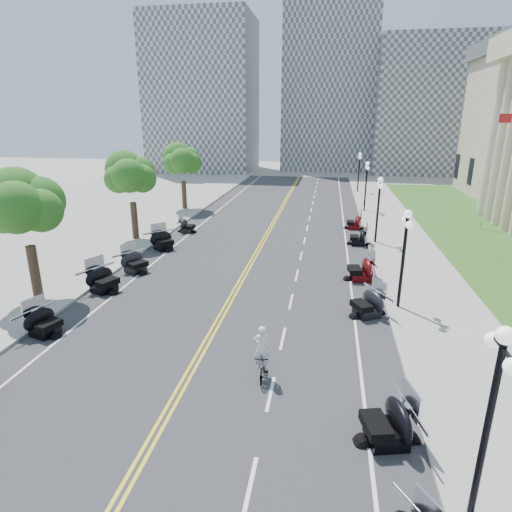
{
  "coord_description": "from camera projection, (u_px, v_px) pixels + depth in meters",
  "views": [
    {
      "loc": [
        4.82,
        -16.66,
        9.18
      ],
      "look_at": [
        1.11,
        5.31,
        2.0
      ],
      "focal_mm": 30.0,
      "sensor_mm": 36.0,
      "label": 1
    }
  ],
  "objects": [
    {
      "name": "ground",
      "position": [
        212.0,
        333.0,
        19.21
      ],
      "size": [
        160.0,
        160.0,
        0.0
      ],
      "primitive_type": "plane",
      "color": "gray"
    },
    {
      "name": "road",
      "position": [
        251.0,
        262.0,
        28.6
      ],
      "size": [
        16.0,
        90.0,
        0.01
      ],
      "primitive_type": "cube",
      "color": "#333335",
      "rests_on": "ground"
    },
    {
      "name": "centerline_yellow_a",
      "position": [
        249.0,
        262.0,
        28.62
      ],
      "size": [
        0.12,
        90.0,
        0.0
      ],
      "primitive_type": "cube",
      "color": "yellow",
      "rests_on": "road"
    },
    {
      "name": "centerline_yellow_b",
      "position": [
        253.0,
        262.0,
        28.58
      ],
      "size": [
        0.12,
        90.0,
        0.0
      ],
      "primitive_type": "cube",
      "color": "yellow",
      "rests_on": "road"
    },
    {
      "name": "edge_line_north",
      "position": [
        349.0,
        268.0,
        27.58
      ],
      "size": [
        0.12,
        90.0,
        0.0
      ],
      "primitive_type": "cube",
      "color": "white",
      "rests_on": "road"
    },
    {
      "name": "edge_line_south",
      "position": [
        160.0,
        257.0,
        29.61
      ],
      "size": [
        0.12,
        90.0,
        0.0
      ],
      "primitive_type": "cube",
      "color": "white",
      "rests_on": "road"
    },
    {
      "name": "lane_dash_4",
      "position": [
        250.0,
        486.0,
        11.2
      ],
      "size": [
        0.12,
        2.0,
        0.0
      ],
      "primitive_type": "cube",
      "color": "white",
      "rests_on": "road"
    },
    {
      "name": "lane_dash_5",
      "position": [
        271.0,
        393.0,
        14.95
      ],
      "size": [
        0.12,
        2.0,
        0.0
      ],
      "primitive_type": "cube",
      "color": "white",
      "rests_on": "road"
    },
    {
      "name": "lane_dash_6",
      "position": [
        283.0,
        338.0,
        18.7
      ],
      "size": [
        0.12,
        2.0,
        0.0
      ],
      "primitive_type": "cube",
      "color": "white",
      "rests_on": "road"
    },
    {
      "name": "lane_dash_7",
      "position": [
        291.0,
        302.0,
        22.46
      ],
      "size": [
        0.12,
        2.0,
        0.0
      ],
      "primitive_type": "cube",
      "color": "white",
      "rests_on": "road"
    },
    {
      "name": "lane_dash_8",
      "position": [
        297.0,
        275.0,
        26.21
      ],
      "size": [
        0.12,
        2.0,
        0.0
      ],
      "primitive_type": "cube",
      "color": "white",
      "rests_on": "road"
    },
    {
      "name": "lane_dash_9",
      "position": [
        301.0,
        256.0,
        29.97
      ],
      "size": [
        0.12,
        2.0,
        0.0
      ],
      "primitive_type": "cube",
      "color": "white",
      "rests_on": "road"
    },
    {
      "name": "lane_dash_10",
      "position": [
        305.0,
        240.0,
        33.72
      ],
      "size": [
        0.12,
        2.0,
        0.0
      ],
      "primitive_type": "cube",
      "color": "white",
      "rests_on": "road"
    },
    {
      "name": "lane_dash_11",
      "position": [
        307.0,
        228.0,
        37.48
      ],
      "size": [
        0.12,
        2.0,
        0.0
      ],
      "primitive_type": "cube",
      "color": "white",
      "rests_on": "road"
    },
    {
      "name": "lane_dash_12",
      "position": [
        309.0,
        218.0,
        41.23
      ],
      "size": [
        0.12,
        2.0,
        0.0
      ],
      "primitive_type": "cube",
      "color": "white",
      "rests_on": "road"
    },
    {
      "name": "lane_dash_13",
      "position": [
        311.0,
        210.0,
        44.98
      ],
      "size": [
        0.12,
        2.0,
        0.0
      ],
      "primitive_type": "cube",
      "color": "white",
      "rests_on": "road"
    },
    {
      "name": "lane_dash_14",
      "position": [
        313.0,
        203.0,
        48.74
      ],
      "size": [
        0.12,
        2.0,
        0.0
      ],
      "primitive_type": "cube",
      "color": "white",
      "rests_on": "road"
    },
    {
      "name": "lane_dash_15",
      "position": [
        314.0,
        197.0,
        52.49
      ],
      "size": [
        0.12,
        2.0,
        0.0
      ],
      "primitive_type": "cube",
      "color": "white",
      "rests_on": "road"
    },
    {
      "name": "lane_dash_16",
      "position": [
        315.0,
        192.0,
        56.25
      ],
      "size": [
        0.12,
        2.0,
        0.0
      ],
      "primitive_type": "cube",
      "color": "white",
      "rests_on": "road"
    },
    {
      "name": "lane_dash_17",
      "position": [
        316.0,
        187.0,
        60.0
      ],
      "size": [
        0.12,
        2.0,
        0.0
      ],
      "primitive_type": "cube",
      "color": "white",
      "rests_on": "road"
    },
    {
      "name": "lane_dash_18",
      "position": [
        317.0,
        183.0,
        63.76
      ],
      "size": [
        0.12,
        2.0,
        0.0
      ],
      "primitive_type": "cube",
      "color": "white",
      "rests_on": "road"
    },
    {
      "name": "lane_dash_19",
      "position": [
        318.0,
        179.0,
        67.51
      ],
      "size": [
        0.12,
        2.0,
        0.0
      ],
      "primitive_type": "cube",
      "color": "white",
      "rests_on": "road"
    },
    {
      "name": "sidewalk_north",
      "position": [
        415.0,
        270.0,
        26.92
      ],
      "size": [
        5.0,
        90.0,
        0.15
      ],
      "primitive_type": "cube",
      "color": "#9E9991",
      "rests_on": "ground"
    },
    {
      "name": "sidewalk_south",
      "position": [
        105.0,
        254.0,
        30.24
      ],
      "size": [
        5.0,
        90.0,
        0.15
      ],
      "primitive_type": "cube",
      "color": "#9E9991",
      "rests_on": "ground"
    },
    {
      "name": "lawn",
      "position": [
        490.0,
        241.0,
        33.33
      ],
      "size": [
        9.0,
        60.0,
        0.1
      ],
      "primitive_type": "cube",
      "color": "#356023",
      "rests_on": "ground"
    },
    {
      "name": "distant_block_a",
      "position": [
        203.0,
        96.0,
        76.27
      ],
      "size": [
        18.0,
        14.0,
        26.0
      ],
      "primitive_type": "cube",
      "color": "gray",
      "rests_on": "ground"
    },
    {
      "name": "distant_block_b",
      "position": [
        329.0,
        85.0,
        77.8
      ],
      "size": [
        16.0,
        12.0,
        30.0
      ],
      "primitive_type": "cube",
      "color": "gray",
      "rests_on": "ground"
    },
    {
      "name": "distant_block_c",
      "position": [
        433.0,
        107.0,
        73.37
      ],
      "size": [
        20.0,
        14.0,
        22.0
      ],
      "primitive_type": "cube",
      "color": "gray",
      "rests_on": "ground"
    },
    {
      "name": "street_lamp_1",
      "position": [
        487.0,
        427.0,
        9.55
      ],
      "size": [
        0.5,
        1.2,
        4.9
      ],
      "primitive_type": null,
      "color": "black",
      "rests_on": "sidewalk_north"
    },
    {
      "name": "street_lamp_2",
      "position": [
        403.0,
        260.0,
        20.81
      ],
      "size": [
        0.5,
        1.2,
        4.9
      ],
      "primitive_type": null,
      "color": "black",
      "rests_on": "sidewalk_north"
    },
    {
      "name": "street_lamp_3",
      "position": [
        378.0,
        210.0,
        32.07
      ],
      "size": [
        0.5,
        1.2,
        4.9
      ],
      "primitive_type": null,
      "color": "black",
      "rests_on": "sidewalk_north"
    },
    {
      "name": "street_lamp_4",
      "position": [
        366.0,
        187.0,
        43.34
      ],
      "size": [
        0.5,
        1.2,
        4.9
      ],
      "primitive_type": null,
      "color": "black",
      "rests_on": "sidewalk_north"
    },
    {
      "name": "street_lamp_5",
      "position": [
        359.0,
        173.0,
        54.6
      ],
      "size": [
        0.5,
        1.2,
        4.9
      ],
      "primitive_type": null,
      "color": "black",
      "rests_on": "sidewalk_north"
    },
    {
      "name": "flagpole",
      "position": [
        490.0,
        171.0,
        35.48
      ],
      "size": [
        1.1,
        0.2,
        10.0
      ],
      "primitive_type": null,
      "color": "silver",
      "rests_on": "ground"
    },
    {
      "name": "tree_2",
      "position": [
        25.0,
        212.0,
        21.22
      ],
      "size": [
        4.8,
        4.8,
        9.2
      ],
      "primitive_type": null,
      "color": "#235619",
      "rests_on": "sidewalk_south"
    },
    {
      "name": "tree_3",
      "position": [
        131.0,
        180.0,
        32.48
      ],
      "size": [
        4.8,
        4.8,
        9.2
      ],
      "primitive_type": null,
      "color": "#235619",
      "rests_on": "sidewalk_south"
    },
    {
      "name": "tree_4",
      "position": [
        183.0,
        164.0,
        43.74
      ],
      "size": [
        4.8,
        4.8,
        9.2
      ],
      "primitive_type": null,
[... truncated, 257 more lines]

